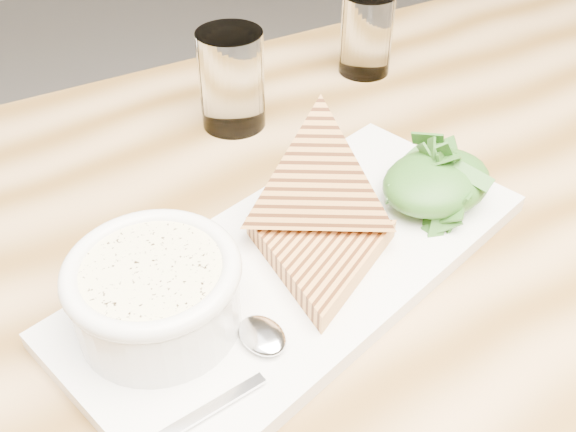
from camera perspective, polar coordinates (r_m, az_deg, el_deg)
table_top at (r=0.65m, az=11.84°, el=-1.24°), size 1.36×0.99×0.04m
table_leg_br at (r=1.42m, az=15.47°, el=4.69°), size 0.06×0.06×0.70m
platter at (r=0.56m, az=1.23°, el=-4.34°), size 0.45×0.25×0.02m
soup_bowl at (r=0.49m, az=-11.55°, el=-7.34°), size 0.12×0.12×0.05m
soup at (r=0.47m, az=-12.01°, el=-4.90°), size 0.10×0.10×0.01m
bowl_rim at (r=0.47m, az=-12.04°, el=-4.73°), size 0.13×0.13×0.01m
sandwich_flat at (r=0.54m, az=2.95°, el=-3.61°), size 0.20×0.20×0.02m
sandwich_lean at (r=0.55m, az=2.74°, el=2.73°), size 0.22×0.22×0.17m
salad_base at (r=0.61m, az=13.06°, el=2.98°), size 0.11×0.09×0.04m
arugula_pile at (r=0.61m, az=13.14°, el=3.40°), size 0.11×0.10×0.05m
spoon_bowl at (r=0.49m, az=-2.29°, el=-10.55°), size 0.03×0.04×0.01m
spoon_handle at (r=0.45m, az=-8.14°, el=-17.25°), size 0.11×0.01×0.00m
glass_near at (r=0.73m, az=-5.02°, el=11.95°), size 0.07×0.07×0.11m
glass_far at (r=0.85m, az=6.98°, el=15.74°), size 0.07×0.07×0.10m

